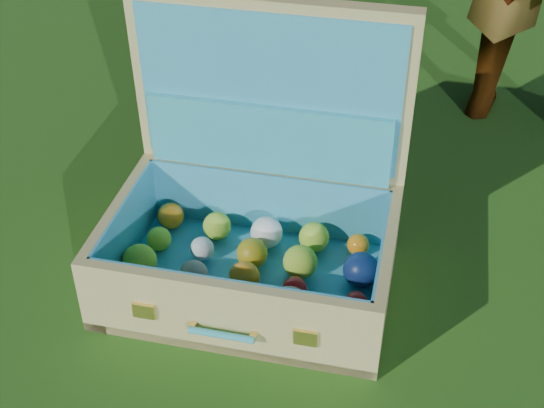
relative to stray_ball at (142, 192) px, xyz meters
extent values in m
plane|color=#215114|center=(0.39, 0.08, -0.03)|extent=(60.00, 60.00, 0.00)
sphere|color=teal|center=(0.00, 0.00, 0.00)|extent=(0.07, 0.07, 0.07)
cube|color=tan|center=(0.45, -0.09, -0.02)|extent=(0.78, 0.67, 0.02)
cube|color=tan|center=(0.53, -0.28, 0.06)|extent=(0.61, 0.29, 0.20)
cube|color=tan|center=(0.36, 0.10, 0.06)|extent=(0.61, 0.29, 0.20)
cube|color=tan|center=(0.16, -0.22, 0.06)|extent=(0.18, 0.36, 0.20)
cube|color=tan|center=(0.74, 0.04, 0.06)|extent=(0.18, 0.36, 0.20)
cube|color=teal|center=(0.45, -0.09, -0.01)|extent=(0.72, 0.61, 0.01)
cube|color=teal|center=(0.53, -0.27, 0.08)|extent=(0.56, 0.26, 0.17)
cube|color=teal|center=(0.37, 0.08, 0.08)|extent=(0.56, 0.26, 0.17)
cube|color=teal|center=(0.17, -0.22, 0.08)|extent=(0.17, 0.36, 0.17)
cube|color=teal|center=(0.72, 0.03, 0.08)|extent=(0.17, 0.36, 0.17)
cube|color=tan|center=(0.35, 0.12, 0.38)|extent=(0.62, 0.32, 0.44)
cube|color=teal|center=(0.36, 0.10, 0.38)|extent=(0.56, 0.27, 0.39)
cube|color=teal|center=(0.37, 0.09, 0.26)|extent=(0.55, 0.27, 0.18)
cube|color=#F2C659|center=(0.38, -0.37, 0.06)|extent=(0.05, 0.03, 0.04)
cube|color=#F2C659|center=(0.70, -0.22, 0.06)|extent=(0.05, 0.03, 0.04)
cylinder|color=teal|center=(0.55, -0.31, 0.05)|extent=(0.14, 0.07, 0.02)
cube|color=#F2C659|center=(0.48, -0.33, 0.05)|extent=(0.02, 0.02, 0.01)
cube|color=#F2C659|center=(0.60, -0.27, 0.05)|extent=(0.02, 0.02, 0.01)
sphere|color=#AC9716|center=(0.29, -0.32, 0.04)|extent=(0.08, 0.08, 0.08)
sphere|color=#BAE437|center=(0.39, -0.27, 0.04)|extent=(0.08, 0.08, 0.08)
sphere|color=navy|center=(0.52, -0.22, 0.03)|extent=(0.06, 0.06, 0.06)
sphere|color=tan|center=(0.61, -0.16, 0.05)|extent=(0.10, 0.10, 0.10)
sphere|color=white|center=(0.74, -0.13, 0.04)|extent=(0.09, 0.09, 0.09)
sphere|color=#BAE437|center=(0.23, -0.24, 0.04)|extent=(0.08, 0.08, 0.08)
sphere|color=tan|center=(0.36, -0.19, 0.03)|extent=(0.07, 0.07, 0.07)
sphere|color=orange|center=(0.46, -0.13, 0.03)|extent=(0.07, 0.07, 0.07)
sphere|color=red|center=(0.57, -0.08, 0.02)|extent=(0.06, 0.06, 0.06)
sphere|color=red|center=(0.71, -0.03, 0.02)|extent=(0.05, 0.05, 0.05)
sphere|color=#BAE437|center=(0.20, -0.14, 0.03)|extent=(0.06, 0.06, 0.06)
sphere|color=white|center=(0.31, -0.10, 0.03)|extent=(0.06, 0.06, 0.06)
sphere|color=#AC9716|center=(0.43, -0.05, 0.03)|extent=(0.07, 0.07, 0.07)
sphere|color=#BAE437|center=(0.54, -0.01, 0.04)|extent=(0.08, 0.08, 0.08)
sphere|color=navy|center=(0.67, 0.05, 0.04)|extent=(0.08, 0.08, 0.08)
sphere|color=orange|center=(0.17, -0.06, 0.03)|extent=(0.07, 0.07, 0.07)
sphere|color=#BAE437|center=(0.29, -0.02, 0.03)|extent=(0.07, 0.07, 0.07)
sphere|color=white|center=(0.41, 0.03, 0.04)|extent=(0.08, 0.08, 0.08)
sphere|color=#BAE437|center=(0.51, 0.09, 0.03)|extent=(0.07, 0.07, 0.07)
sphere|color=orange|center=(0.60, 0.14, 0.02)|extent=(0.05, 0.05, 0.05)
camera|label=1|loc=(1.30, -1.12, 1.21)|focal=50.00mm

